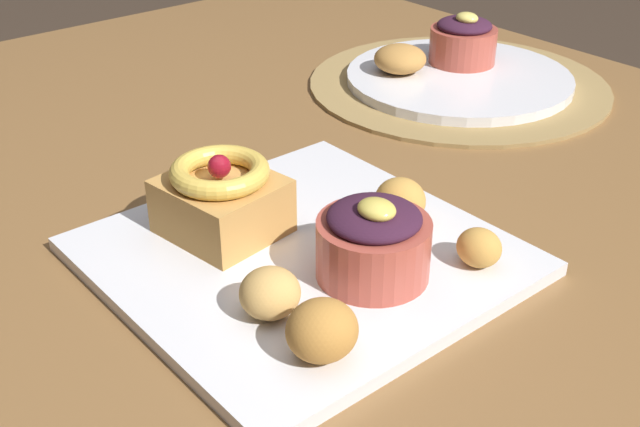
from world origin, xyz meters
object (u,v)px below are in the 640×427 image
at_px(cake_slice, 221,198).
at_px(fritter_back, 479,248).
at_px(berry_ramekin, 373,242).
at_px(back_ramekin, 463,40).
at_px(back_pastry, 400,59).
at_px(front_plate, 302,256).
at_px(fritter_extra, 270,293).
at_px(back_plate, 459,78).
at_px(fritter_front, 322,330).
at_px(fritter_middle, 400,201).

xyz_separation_m(cake_slice, fritter_back, (0.18, 0.13, -0.02)).
relative_size(cake_slice, fritter_back, 2.79).
relative_size(berry_ramekin, fritter_back, 2.40).
bearing_deg(back_ramekin, back_pastry, -106.30).
distance_m(berry_ramekin, fritter_back, 0.09).
bearing_deg(front_plate, berry_ramekin, 17.55).
distance_m(fritter_extra, back_pastry, 0.52).
bearing_deg(fritter_back, back_plate, 133.48).
relative_size(fritter_back, back_plate, 0.13).
xyz_separation_m(front_plate, back_ramekin, (-0.22, 0.45, 0.04)).
height_order(fritter_front, fritter_middle, fritter_front).
relative_size(back_plate, back_ramekin, 3.30).
bearing_deg(fritter_extra, fritter_front, -0.93).
distance_m(berry_ramekin, fritter_front, 0.11).
height_order(berry_ramekin, fritter_back, berry_ramekin).
height_order(cake_slice, fritter_extra, cake_slice).
bearing_deg(cake_slice, back_ramekin, 107.41).
bearing_deg(fritter_back, cake_slice, -143.88).
height_order(fritter_extra, back_pastry, back_pastry).
distance_m(cake_slice, back_pastry, 0.43).
height_order(fritter_back, back_plate, fritter_back).
distance_m(fritter_middle, fritter_back, 0.09).
bearing_deg(back_ramekin, berry_ramekin, -56.44).
relative_size(cake_slice, back_plate, 0.37).
height_order(fritter_front, back_pastry, fritter_front).
xyz_separation_m(front_plate, fritter_extra, (0.05, -0.07, 0.02)).
xyz_separation_m(fritter_extra, back_ramekin, (-0.27, 0.52, 0.02)).
relative_size(front_plate, back_ramekin, 3.56).
bearing_deg(front_plate, cake_slice, -154.77).
distance_m(front_plate, back_pastry, 0.43).
bearing_deg(front_plate, fritter_front, -32.86).
xyz_separation_m(fritter_extra, back_plate, (-0.24, 0.48, -0.02)).
distance_m(cake_slice, fritter_back, 0.22).
xyz_separation_m(berry_ramekin, fritter_back, (0.04, 0.08, -0.02)).
xyz_separation_m(cake_slice, back_ramekin, (-0.15, 0.48, 0.00)).
bearing_deg(fritter_middle, fritter_extra, -77.88).
xyz_separation_m(fritter_front, back_ramekin, (-0.33, 0.52, 0.01)).
distance_m(back_plate, back_pastry, 0.08).
bearing_deg(back_pastry, fritter_front, -50.27).
distance_m(berry_ramekin, fritter_middle, 0.09).
distance_m(front_plate, fritter_middle, 0.10).
height_order(cake_slice, back_ramekin, back_ramekin).
bearing_deg(back_pastry, front_plate, -55.65).
distance_m(fritter_back, back_pastry, 0.44).
relative_size(fritter_middle, fritter_back, 1.22).
height_order(fritter_middle, fritter_extra, fritter_middle).
bearing_deg(back_plate, berry_ramekin, -56.86).
relative_size(fritter_extra, back_pastry, 0.69).
distance_m(fritter_front, back_pastry, 0.56).
bearing_deg(cake_slice, fritter_extra, -18.37).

